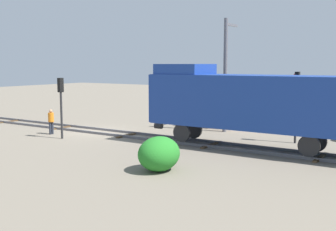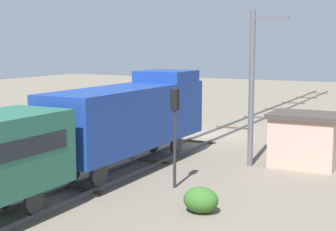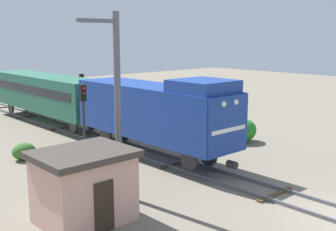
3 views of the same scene
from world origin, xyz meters
TOP-DOWN VIEW (x-y plane):
  - ground_plane at (0.00, 0.00)m, footprint 111.60×111.60m
  - railway_track at (0.00, -0.00)m, footprint 2.40×74.40m
  - locomotive at (0.00, 11.15)m, footprint 2.90×11.60m
  - traffic_signal_near at (3.20, 0.21)m, footprint 0.32×0.34m
  - traffic_signal_mid at (-3.40, 13.19)m, footprint 0.32×0.34m
  - worker_near_track at (2.40, -1.68)m, footprint 0.38×0.38m
  - catenary_mast at (-5.06, 7.75)m, footprint 1.94×0.28m
  - relay_hut at (-7.50, 6.53)m, footprint 3.50×2.90m
  - bush_near at (6.58, 10.03)m, footprint 2.15×1.76m

SIDE VIEW (x-z plane):
  - ground_plane at x=0.00m, z-range 0.00..0.00m
  - railway_track at x=0.00m, z-range -0.01..0.15m
  - bush_near at x=6.58m, z-range 0.00..1.56m
  - worker_near_track at x=2.40m, z-range 0.15..1.85m
  - relay_hut at x=-7.50m, z-range 0.02..2.76m
  - traffic_signal_near at x=3.20m, z-range 0.77..4.66m
  - locomotive at x=0.00m, z-range 0.47..5.07m
  - traffic_signal_mid at x=-3.40m, z-range 0.84..5.14m
  - catenary_mast at x=-5.06m, z-range 0.25..8.13m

